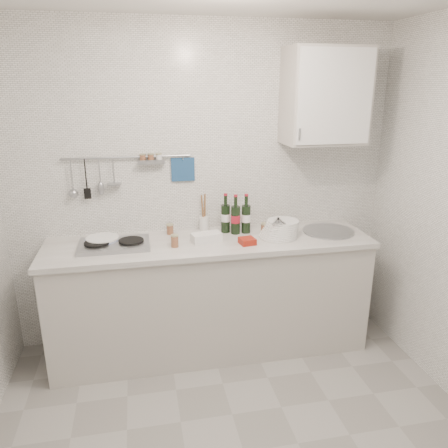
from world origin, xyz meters
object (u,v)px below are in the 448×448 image
Objects in this scene: wall_cabinet at (325,96)px; plate_stack_hob at (101,241)px; utensil_crock at (204,222)px; plate_stack_sink at (280,229)px; wine_bottles at (236,214)px.

wall_cabinet is 2.66× the size of plate_stack_hob.
plate_stack_hob is at bearing -167.75° from utensil_crock.
plate_stack_sink is 1.01× the size of wine_bottles.
plate_stack_sink is (-0.36, -0.14, -0.97)m from wall_cabinet.
plate_stack_sink is 1.04× the size of utensil_crock.
wall_cabinet is 2.23× the size of plate_stack_sink.
plate_stack_sink is 0.37m from wine_bottles.
wine_bottles reaches higher than plate_stack_sink.
utensil_crock reaches higher than plate_stack_hob.
plate_stack_hob is 0.84× the size of plate_stack_sink.
plate_stack_sink is 0.61m from utensil_crock.
plate_stack_hob is 0.87× the size of utensil_crock.
plate_stack_hob is 1.34m from plate_stack_sink.
wine_bottles is 0.27m from utensil_crock.
plate_stack_hob is at bearing 176.05° from plate_stack_sink.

